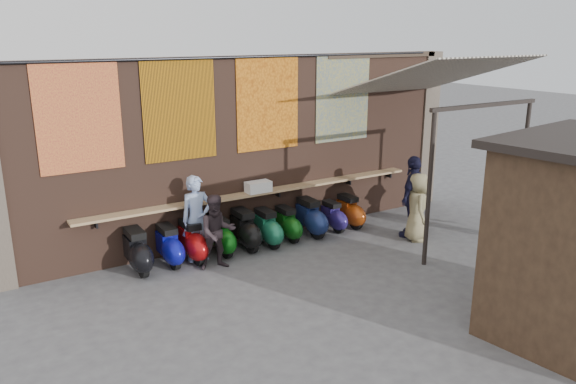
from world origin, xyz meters
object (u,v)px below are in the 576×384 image
object	(u,v)px
shopper_navy	(413,197)
shopper_tan	(417,207)
scooter_stool_0	(137,252)
shopper_grey	(529,204)
scooter_stool_9	(349,211)
shelf_box	(258,187)
scooter_stool_5	(267,228)
scooter_stool_1	(169,246)
scooter_stool_2	(192,242)
scooter_stool_4	(245,230)
diner_left	(197,218)
diner_right	(217,232)
scooter_stool_8	(333,216)
scooter_stool_7	(310,218)
scooter_stool_3	(221,236)
scooter_stool_6	(287,224)

from	to	relation	value
shopper_navy	shopper_tan	world-z (taller)	shopper_navy
scooter_stool_0	shopper_grey	world-z (taller)	shopper_grey
scooter_stool_9	shopper_grey	bearing A→B (deg)	-46.82
shelf_box	shopper_tan	distance (m)	3.52
scooter_stool_0	scooter_stool_5	distance (m)	2.83
scooter_stool_5	scooter_stool_9	xyz separation A→B (m)	(2.27, 0.04, -0.02)
scooter_stool_9	scooter_stool_1	bearing A→B (deg)	179.43
scooter_stool_2	scooter_stool_4	xyz separation A→B (m)	(1.20, 0.02, 0.01)
diner_left	diner_right	size ratio (longest dim) A/B	1.18
scooter_stool_8	shopper_navy	size ratio (longest dim) A/B	0.39
shelf_box	shopper_navy	xyz separation A→B (m)	(3.09, -1.55, -0.31)
scooter_stool_7	shopper_navy	size ratio (longest dim) A/B	0.48
scooter_stool_3	shopper_navy	world-z (taller)	shopper_navy
scooter_stool_8	scooter_stool_9	distance (m)	0.50
scooter_stool_4	diner_right	world-z (taller)	diner_right
scooter_stool_0	scooter_stool_8	xyz separation A→B (m)	(4.60, -0.05, -0.08)
diner_right	scooter_stool_3	bearing A→B (deg)	70.82
scooter_stool_1	scooter_stool_4	bearing A→B (deg)	-0.49
shopper_navy	scooter_stool_7	bearing A→B (deg)	-57.35
scooter_stool_1	scooter_stool_9	distance (m)	4.45
diner_right	shopper_navy	size ratio (longest dim) A/B	0.80
scooter_stool_4	diner_right	distance (m)	1.15
scooter_stool_5	shopper_grey	bearing A→B (deg)	-29.66
scooter_stool_2	scooter_stool_9	xyz separation A→B (m)	(3.98, -0.01, -0.03)
scooter_stool_2	scooter_stool_6	distance (m)	2.26
scooter_stool_9	diner_left	distance (m)	3.89
scooter_stool_2	shopper_navy	world-z (taller)	shopper_navy
shopper_navy	scooter_stool_1	bearing A→B (deg)	-38.49
scooter_stool_6	shopper_navy	world-z (taller)	shopper_navy
scooter_stool_0	scooter_stool_8	distance (m)	4.60
scooter_stool_0	scooter_stool_7	size ratio (longest dim) A/B	1.01
scooter_stool_1	scooter_stool_0	bearing A→B (deg)	-178.54
scooter_stool_4	scooter_stool_9	bearing A→B (deg)	-0.62
scooter_stool_1	scooter_stool_8	xyz separation A→B (m)	(3.95, -0.06, -0.05)
scooter_stool_2	scooter_stool_5	bearing A→B (deg)	-1.78
scooter_stool_1	scooter_stool_4	distance (m)	1.67
scooter_stool_5	shopper_navy	bearing A→B (deg)	-21.43
scooter_stool_7	diner_right	distance (m)	2.65
scooter_stool_5	scooter_stool_8	distance (m)	1.77
scooter_stool_5	diner_left	distance (m)	1.66
scooter_stool_7	scooter_stool_1	bearing A→B (deg)	179.08
scooter_stool_7	shopper_tan	xyz separation A→B (m)	(1.84, -1.48, 0.34)
shelf_box	diner_right	bearing A→B (deg)	-147.37
scooter_stool_9	scooter_stool_0	bearing A→B (deg)	179.68
scooter_stool_1	scooter_stool_6	distance (m)	2.73
shopper_navy	shopper_tan	size ratio (longest dim) A/B	1.22
shelf_box	scooter_stool_6	world-z (taller)	shelf_box
scooter_stool_2	shopper_tan	bearing A→B (deg)	-17.74
scooter_stool_3	scooter_stool_7	world-z (taller)	scooter_stool_7
scooter_stool_5	shopper_tan	size ratio (longest dim) A/B	0.54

